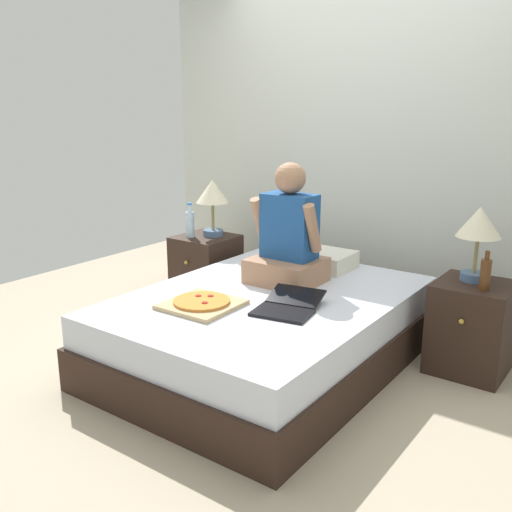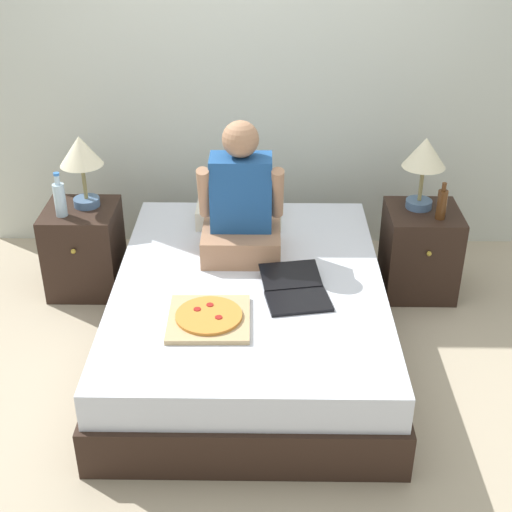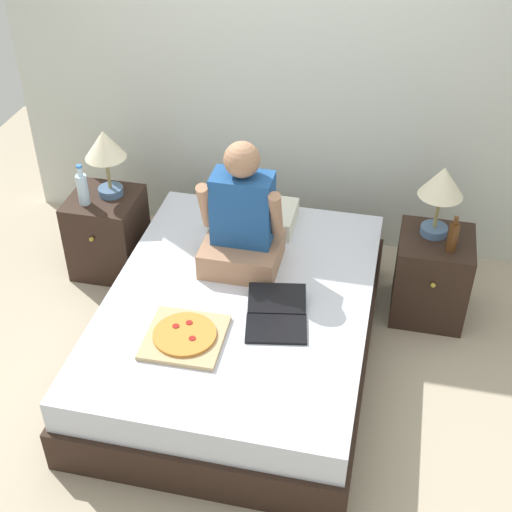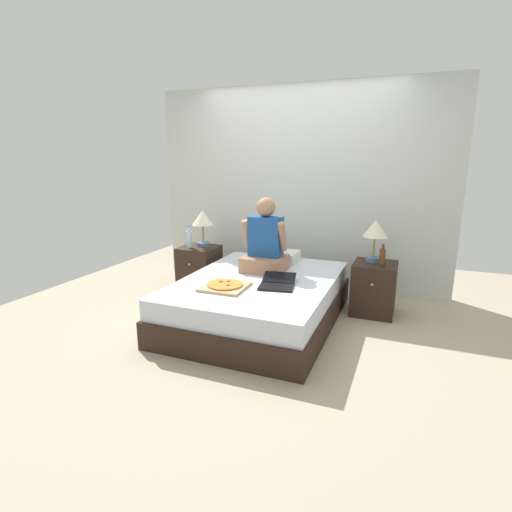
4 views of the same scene
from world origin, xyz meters
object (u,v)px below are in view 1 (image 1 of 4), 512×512
Objects in this scene: person_seated at (288,239)px; lamp_on_right_nightstand at (479,227)px; laptop at (287,307)px; nightstand_left at (206,269)px; nightstand_right at (471,327)px; lamp_on_left_nightstand at (212,196)px; pizza_box at (202,304)px; bed at (268,329)px; water_bottle at (190,223)px; beer_bottle at (485,274)px.

lamp_on_right_nightstand is at bearing 20.03° from person_seated.
laptop is (0.30, -0.46, -0.27)m from person_seated.
nightstand_right is at bearing 0.00° from nightstand_left.
lamp_on_left_nightstand reaches higher than laptop.
nightstand_left is 1.20× the size of laptop.
lamp_on_right_nightstand is at bearing 41.91° from pizza_box.
pizza_box is at bearing -52.76° from lamp_on_left_nightstand.
nightstand_left reaches higher than laptop.
bed is 7.26× the size of water_bottle.
nightstand_right is at bearing 2.35° from water_bottle.
lamp_on_left_nightstand is at bearing 127.24° from pizza_box.
water_bottle is at bearing 166.92° from person_seated.
beer_bottle reaches higher than nightstand_right.
water_bottle is at bearing 134.94° from pizza_box.
lamp_on_right_nightstand is 0.97× the size of laptop.
bed is 1.40m from lamp_on_left_nightstand.
person_seated is (-1.08, -0.39, -0.14)m from lamp_on_right_nightstand.
person_seated reaches higher than nightstand_right.
nightstand_left is 0.61m from lamp_on_left_nightstand.
lamp_on_right_nightstand is 1.10× the size of pizza_box.
water_bottle is at bearing 152.64° from laptop.
laptop is 1.14× the size of pizza_box.
person_seated reaches higher than bed.
person_seated is 0.61m from laptop.
laptop reaches higher than pizza_box.
nightstand_left is 1.37m from pizza_box.
beer_bottle is 1.21m from person_seated.
lamp_on_right_nightstand is at bearing 3.70° from water_bottle.
nightstand_left is 2.12m from nightstand_right.
person_seated reaches higher than pizza_box.
bed is at bearing -146.01° from lamp_on_right_nightstand.
lamp_on_left_nightstand is at bearing 51.37° from nightstand_left.
laptop is (-0.88, -0.71, -0.18)m from beer_bottle.
water_bottle reaches higher than bed.
nightstand_left is 2.02× the size of water_bottle.
bed is 0.60m from person_seated.
water_bottle is at bearing -176.30° from lamp_on_right_nightstand.
laptop is at bearing -141.35° from beer_bottle.
water_bottle is 0.61× the size of lamp_on_right_nightstand.
lamp_on_left_nightstand is 0.58× the size of person_seated.
nightstand_right is at bearing 44.76° from laptop.
beer_bottle is (2.15, -0.15, -0.23)m from lamp_on_left_nightstand.
laptop is (-0.81, -0.81, 0.19)m from nightstand_right.
lamp_on_left_nightstand is 1.63× the size of water_bottle.
water_bottle reaches higher than pizza_box.
person_seated is at bearing 78.80° from pizza_box.
beer_bottle is (1.13, 0.54, 0.43)m from bed.
lamp_on_right_nightstand reaches higher than nightstand_right.
person_seated reaches higher than lamp_on_left_nightstand.
beer_bottle is at bearing -56.31° from lamp_on_right_nightstand.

